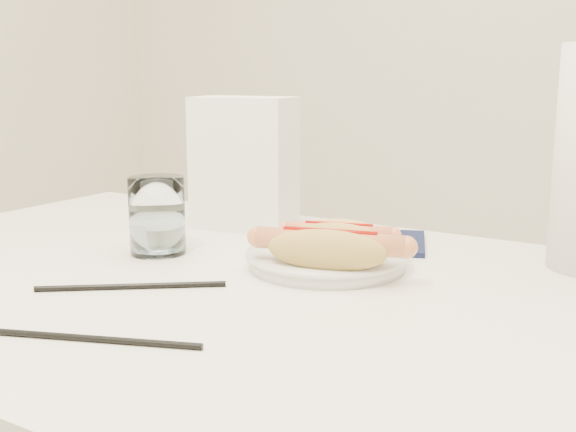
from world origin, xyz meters
The scene contains 9 objects.
table centered at (0.00, 0.00, 0.69)m, with size 1.20×0.80×0.75m.
plate centered at (0.11, 0.11, 0.76)m, with size 0.21×0.21×0.02m, color silver.
hotdog_left centered at (0.11, 0.15, 0.79)m, with size 0.15×0.09×0.04m.
hotdog_right centered at (0.14, 0.06, 0.79)m, with size 0.19×0.11×0.05m.
water_glass centered at (-0.14, 0.05, 0.81)m, with size 0.08×0.08×0.11m, color silver.
chopstick_near centered at (-0.05, -0.10, 0.75)m, with size 0.01×0.01×0.23m, color black.
chopstick_far centered at (0.04, -0.25, 0.75)m, with size 0.01×0.01×0.22m, color black.
napkin_box centered at (-0.13, 0.26, 0.86)m, with size 0.17×0.09×0.22m, color white.
navy_napkin centered at (0.11, 0.27, 0.75)m, with size 0.15×0.15×0.01m, color #101534.
Camera 1 is at (0.55, -0.72, 1.02)m, focal length 44.42 mm.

